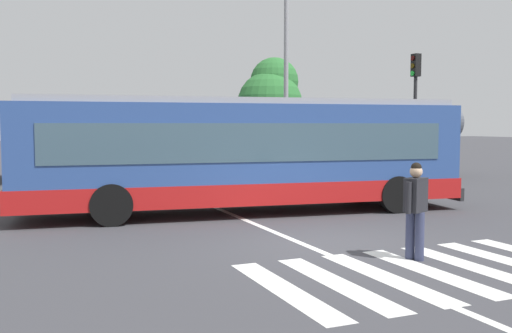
{
  "coord_description": "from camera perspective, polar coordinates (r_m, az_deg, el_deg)",
  "views": [
    {
      "loc": [
        -5.69,
        -9.82,
        2.38
      ],
      "look_at": [
        -0.03,
        3.66,
        1.3
      ],
      "focal_mm": 40.04,
      "sensor_mm": 36.0,
      "label": 1
    }
  ],
  "objects": [
    {
      "name": "ground_plane",
      "position": [
        11.59,
        7.23,
        -7.66
      ],
      "size": [
        160.0,
        160.0,
        0.0
      ],
      "primitive_type": "plane",
      "color": "#3D3D42"
    },
    {
      "name": "traffic_light_far_corner",
      "position": [
        23.86,
        15.61,
        6.64
      ],
      "size": [
        0.33,
        0.32,
        5.19
      ],
      "color": "#28282B",
      "rests_on": "ground_plane"
    },
    {
      "name": "crosswalk_painted_stripes",
      "position": [
        9.81,
        16.94,
        -9.98
      ],
      "size": [
        5.67,
        3.22,
        0.01
      ],
      "color": "silver",
      "rests_on": "ground_plane"
    },
    {
      "name": "background_tree_right",
      "position": [
        30.83,
        1.52,
        6.89
      ],
      "size": [
        3.48,
        3.48,
        5.99
      ],
      "color": "brown",
      "rests_on": "ground_plane"
    },
    {
      "name": "bus_stop_shelter",
      "position": [
        27.71,
        16.09,
        4.14
      ],
      "size": [
        3.85,
        1.54,
        3.25
      ],
      "color": "#28282B",
      "rests_on": "ground_plane"
    },
    {
      "name": "twin_arm_street_lamp",
      "position": [
        25.21,
        3.04,
        13.15
      ],
      "size": [
        4.84,
        0.32,
        10.37
      ],
      "color": "#939399",
      "rests_on": "ground_plane"
    },
    {
      "name": "parked_car_white",
      "position": [
        26.43,
        -15.98,
        0.56
      ],
      "size": [
        2.2,
        4.64,
        1.35
      ],
      "color": "black",
      "rests_on": "ground_plane"
    },
    {
      "name": "pedestrian_crossing_street",
      "position": [
        10.4,
        15.64,
        -3.74
      ],
      "size": [
        0.54,
        0.39,
        1.72
      ],
      "color": "#333856",
      "rests_on": "ground_plane"
    },
    {
      "name": "parked_car_teal",
      "position": [
        28.89,
        0.01,
        1.02
      ],
      "size": [
        2.02,
        4.57,
        1.35
      ],
      "color": "black",
      "rests_on": "ground_plane"
    },
    {
      "name": "parked_car_champagne",
      "position": [
        26.4,
        -21.89,
        0.42
      ],
      "size": [
        1.88,
        4.5,
        1.35
      ],
      "color": "black",
      "rests_on": "ground_plane"
    },
    {
      "name": "city_transit_bus",
      "position": [
        15.35,
        -1.22,
        1.27
      ],
      "size": [
        12.12,
        4.02,
        3.06
      ],
      "color": "black",
      "rests_on": "ground_plane"
    },
    {
      "name": "lane_center_line",
      "position": [
        13.13,
        0.98,
        -6.21
      ],
      "size": [
        0.16,
        24.0,
        0.01
      ],
      "primitive_type": "cube",
      "color": "silver",
      "rests_on": "ground_plane"
    },
    {
      "name": "parked_car_blue",
      "position": [
        28.13,
        -5.66,
        0.92
      ],
      "size": [
        1.89,
        4.51,
        1.35
      ],
      "color": "black",
      "rests_on": "ground_plane"
    },
    {
      "name": "parked_car_silver",
      "position": [
        27.22,
        -10.63,
        0.76
      ],
      "size": [
        2.21,
        4.64,
        1.35
      ],
      "color": "black",
      "rests_on": "ground_plane"
    }
  ]
}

